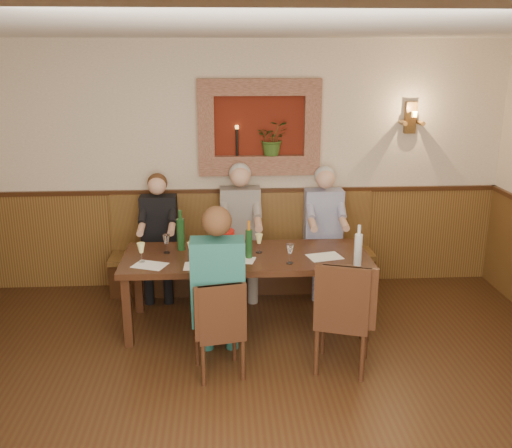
{
  "coord_description": "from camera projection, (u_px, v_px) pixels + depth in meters",
  "views": [
    {
      "loc": [
        -0.22,
        -3.4,
        2.65
      ],
      "look_at": [
        0.1,
        1.9,
        1.05
      ],
      "focal_mm": 40.0,
      "sensor_mm": 36.0,
      "label": 1
    }
  ],
  "objects": [
    {
      "name": "wine_bottle_green_b",
      "position": [
        181.0,
        233.0,
        5.68
      ],
      "size": [
        0.1,
        0.1,
        0.41
      ],
      "rotation": [
        0.0,
        0.0,
        -0.28
      ],
      "color": "#19471E",
      "rests_on": "dining_table"
    },
    {
      "name": "chair_near_right",
      "position": [
        342.0,
        337.0,
        4.92
      ],
      "size": [
        0.56,
        0.56,
        1.01
      ],
      "rotation": [
        0.0,
        0.0,
        -0.31
      ],
      "color": "black",
      "rests_on": "ground"
    },
    {
      "name": "bench",
      "position": [
        243.0,
        262.0,
        6.6
      ],
      "size": [
        3.0,
        0.45,
        1.11
      ],
      "color": "#381E0F",
      "rests_on": "ground"
    },
    {
      "name": "spittoon_bucket",
      "position": [
        223.0,
        243.0,
        5.51
      ],
      "size": [
        0.27,
        0.27,
        0.26
      ],
      "primitive_type": "cylinder",
      "rotation": [
        0.0,
        0.0,
        -0.19
      ],
      "color": "red",
      "rests_on": "dining_table"
    },
    {
      "name": "wine_glass_5",
      "position": [
        230.0,
        257.0,
        5.24
      ],
      "size": [
        0.08,
        0.08,
        0.19
      ],
      "primitive_type": null,
      "color": "#FDFF98",
      "rests_on": "dining_table"
    },
    {
      "name": "ground_plane",
      "position": [
        258.0,
        444.0,
        4.03
      ],
      "size": [
        6.0,
        6.0,
        0.0
      ],
      "primitive_type": "plane",
      "color": "#341B0E",
      "rests_on": "ground"
    },
    {
      "name": "tasting_sheet_b",
      "position": [
        241.0,
        260.0,
        5.45
      ],
      "size": [
        0.31,
        0.25,
        0.0
      ],
      "primitive_type": "cube",
      "rotation": [
        0.0,
        0.0,
        -0.25
      ],
      "color": "white",
      "rests_on": "dining_table"
    },
    {
      "name": "person_chair_front",
      "position": [
        219.0,
        301.0,
        4.86
      ],
      "size": [
        0.45,
        0.55,
        1.48
      ],
      "color": "navy",
      "rests_on": "ground"
    },
    {
      "name": "wall_niche",
      "position": [
        263.0,
        132.0,
        6.33
      ],
      "size": [
        1.36,
        0.3,
        1.06
      ],
      "color": "#5C190D",
      "rests_on": "ground"
    },
    {
      "name": "dining_table",
      "position": [
        246.0,
        262.0,
        5.6
      ],
      "size": [
        2.4,
        0.9,
        0.75
      ],
      "color": "black",
      "rests_on": "ground"
    },
    {
      "name": "wine_glass_1",
      "position": [
        290.0,
        254.0,
        5.33
      ],
      "size": [
        0.08,
        0.08,
        0.19
      ],
      "primitive_type": null,
      "color": "white",
      "rests_on": "dining_table"
    },
    {
      "name": "wine_glass_6",
      "position": [
        259.0,
        243.0,
        5.62
      ],
      "size": [
        0.08,
        0.08,
        0.19
      ],
      "primitive_type": null,
      "color": "#FDFF98",
      "rests_on": "dining_table"
    },
    {
      "name": "wine_glass_2",
      "position": [
        191.0,
        252.0,
        5.38
      ],
      "size": [
        0.08,
        0.08,
        0.19
      ],
      "primitive_type": null,
      "color": "#FDFF98",
      "rests_on": "dining_table"
    },
    {
      "name": "tasting_sheet_d",
      "position": [
        201.0,
        266.0,
        5.29
      ],
      "size": [
        0.31,
        0.23,
        0.0
      ],
      "primitive_type": "cube",
      "rotation": [
        0.0,
        0.0,
        -0.02
      ],
      "color": "white",
      "rests_on": "dining_table"
    },
    {
      "name": "wine_bottle_green_a",
      "position": [
        249.0,
        243.0,
        5.46
      ],
      "size": [
        0.07,
        0.07,
        0.37
      ],
      "rotation": [
        0.0,
        0.0,
        0.1
      ],
      "color": "#19471E",
      "rests_on": "dining_table"
    },
    {
      "name": "person_bench_right",
      "position": [
        324.0,
        241.0,
        6.48
      ],
      "size": [
        0.43,
        0.52,
        1.44
      ],
      "color": "navy",
      "rests_on": "ground"
    },
    {
      "name": "person_bench_left",
      "position": [
        160.0,
        246.0,
        6.38
      ],
      "size": [
        0.4,
        0.49,
        1.38
      ],
      "color": "black",
      "rests_on": "ground"
    },
    {
      "name": "room_shell",
      "position": [
        258.0,
        183.0,
        3.48
      ],
      "size": [
        6.04,
        6.04,
        2.82
      ],
      "color": "#C5B095",
      "rests_on": "ground"
    },
    {
      "name": "water_bottle",
      "position": [
        358.0,
        249.0,
        5.27
      ],
      "size": [
        0.08,
        0.08,
        0.39
      ],
      "rotation": [
        0.0,
        0.0,
        -0.16
      ],
      "color": "silver",
      "rests_on": "dining_table"
    },
    {
      "name": "wine_glass_3",
      "position": [
        213.0,
        245.0,
        5.58
      ],
      "size": [
        0.08,
        0.08,
        0.19
      ],
      "primitive_type": null,
      "color": "white",
      "rests_on": "dining_table"
    },
    {
      "name": "wine_glass_4",
      "position": [
        238.0,
        252.0,
        5.37
      ],
      "size": [
        0.08,
        0.08,
        0.19
      ],
      "primitive_type": null,
      "color": "#FDFF98",
      "rests_on": "dining_table"
    },
    {
      "name": "wall_sconce",
      "position": [
        411.0,
        118.0,
        6.38
      ],
      "size": [
        0.25,
        0.2,
        0.35
      ],
      "color": "#4F3316",
      "rests_on": "ground"
    },
    {
      "name": "tasting_sheet_c",
      "position": [
        325.0,
        257.0,
        5.53
      ],
      "size": [
        0.36,
        0.3,
        0.0
      ],
      "primitive_type": "cube",
      "rotation": [
        0.0,
        0.0,
        0.24
      ],
      "color": "white",
      "rests_on": "dining_table"
    },
    {
      "name": "wainscoting",
      "position": [
        258.0,
        370.0,
        3.86
      ],
      "size": [
        6.02,
        6.02,
        1.15
      ],
      "color": "#4F3316",
      "rests_on": "ground"
    },
    {
      "name": "chair_near_left",
      "position": [
        220.0,
        346.0,
        4.84
      ],
      "size": [
        0.46,
        0.46,
        0.89
      ],
      "rotation": [
        0.0,
        0.0,
        0.19
      ],
      "color": "black",
      "rests_on": "ground"
    },
    {
      "name": "wine_glass_7",
      "position": [
        141.0,
        253.0,
        5.36
      ],
      "size": [
        0.08,
        0.08,
        0.19
      ],
      "primitive_type": null,
      "color": "#FDFF98",
      "rests_on": "dining_table"
    },
    {
      "name": "tasting_sheet_a",
      "position": [
        150.0,
        265.0,
        5.31
      ],
      "size": [
        0.36,
        0.31,
        0.0
      ],
      "primitive_type": "cube",
      "rotation": [
        0.0,
        0.0,
        -0.37
      ],
      "color": "white",
      "rests_on": "dining_table"
    },
    {
      "name": "person_bench_mid",
      "position": [
        241.0,
        241.0,
        6.41
      ],
      "size": [
        0.45,
        0.55,
        1.49
      ],
      "color": "#615C59",
      "rests_on": "ground"
    },
    {
      "name": "wine_glass_0",
      "position": [
        166.0,
        244.0,
        5.61
      ],
      "size": [
        0.08,
        0.08,
        0.19
      ],
      "primitive_type": null,
      "color": "white",
      "rests_on": "dining_table"
    }
  ]
}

